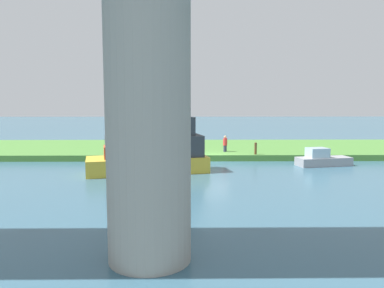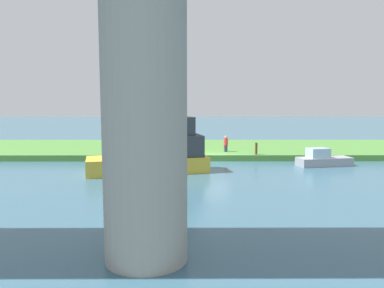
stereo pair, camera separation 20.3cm
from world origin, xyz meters
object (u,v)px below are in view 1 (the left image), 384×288
at_px(skiff_small, 152,150).
at_px(person_on_bank, 225,144).
at_px(mooring_post, 256,148).
at_px(houseboat_blue, 322,159).
at_px(bridge_pylon, 148,99).

bearing_deg(skiff_small, person_on_bank, -130.00).
height_order(mooring_post, houseboat_blue, mooring_post).
xyz_separation_m(person_on_bank, houseboat_blue, (-6.94, 4.24, -0.71)).
bearing_deg(mooring_post, houseboat_blue, 150.73).
distance_m(skiff_small, houseboat_blue, 12.93).
relative_size(person_on_bank, skiff_small, 0.16).
relative_size(bridge_pylon, person_on_bank, 7.20).
xyz_separation_m(bridge_pylon, houseboat_blue, (-11.38, -17.20, -4.52)).
xyz_separation_m(person_on_bank, skiff_small, (5.70, 6.79, 0.34)).
relative_size(mooring_post, houseboat_blue, 0.23).
bearing_deg(bridge_pylon, person_on_bank, -101.71).
bearing_deg(bridge_pylon, houseboat_blue, -123.49).
bearing_deg(mooring_post, skiff_small, 32.52).
relative_size(mooring_post, skiff_small, 0.11).
relative_size(skiff_small, houseboat_blue, 1.99).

